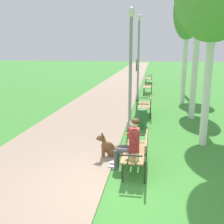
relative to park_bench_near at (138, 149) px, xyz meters
The scene contains 14 objects.
ground_plane 1.26m from the park_bench_near, 112.24° to the right, with size 120.00×120.00×0.00m, color #3D8433.
paved_path 23.05m from the park_bench_near, 95.83° to the left, with size 3.42×60.00×0.04m, color gray.
park_bench_near is the anchor object (origin of this frame).
park_bench_mid 5.37m from the park_bench_near, 89.45° to the left, with size 0.55×1.50×0.85m.
park_bench_far 11.25m from the park_bench_near, 89.75° to the left, with size 0.55×1.50×0.85m.
park_bench_furthest 16.53m from the park_bench_near, 89.92° to the left, with size 0.55×1.50×0.85m.
person_seated_on_near_bench 0.27m from the park_bench_near, behind, with size 0.74×0.49×1.25m.
dog_brown 1.01m from the park_bench_near, 143.25° to the left, with size 0.78×0.47×0.71m.
lamp_post_near 3.55m from the park_bench_near, 98.81° to the left, with size 0.24×0.24×4.14m.
lamp_post_mid 9.01m from the park_bench_near, 93.49° to the left, with size 0.24×0.24×4.62m.
birch_tree_fourth 9.40m from the park_bench_near, 77.10° to the left, with size 1.43×1.32×6.11m.
birch_tree_fifth 12.43m from the park_bench_near, 78.91° to the left, with size 1.65×1.65×5.93m.
litter_bin 3.41m from the park_bench_near, 90.95° to the left, with size 0.36×0.36×0.70m, color #2D6638.
pedestrian_distant 29.78m from the park_bench_near, 93.61° to the left, with size 0.32×0.22×1.65m.
Camera 1 is at (0.71, -4.71, 2.80)m, focal length 41.56 mm.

